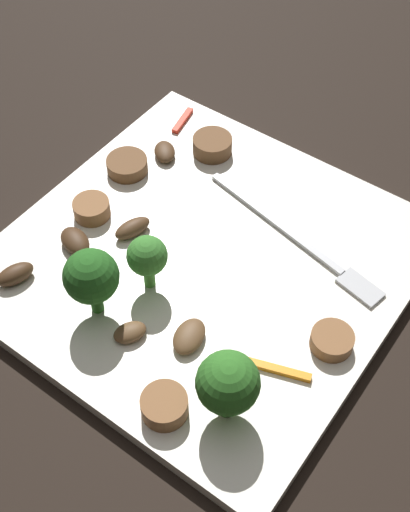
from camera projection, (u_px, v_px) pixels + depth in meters
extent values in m
plane|color=black|center=(205.00, 266.00, 0.54)|extent=(1.40, 1.40, 0.00)
cube|color=white|center=(205.00, 261.00, 0.54)|extent=(0.30, 0.30, 0.01)
cube|color=silver|center=(275.00, 222.00, 0.55)|extent=(0.14, 0.03, 0.00)
cube|color=silver|center=(360.00, 287.00, 0.51)|extent=(0.04, 0.02, 0.00)
cylinder|color=#408630|center=(149.00, 273.00, 0.50)|extent=(0.01, 0.01, 0.03)
sphere|color=#387A2D|center=(147.00, 256.00, 0.49)|extent=(0.03, 0.03, 0.03)
cylinder|color=#347525|center=(227.00, 401.00, 0.44)|extent=(0.01, 0.01, 0.03)
sphere|color=#2D6B23|center=(228.00, 383.00, 0.42)|extent=(0.04, 0.04, 0.04)
cylinder|color=#296420|center=(96.00, 297.00, 0.49)|extent=(0.01, 0.01, 0.03)
sphere|color=#235B1E|center=(91.00, 276.00, 0.47)|extent=(0.04, 0.04, 0.04)
cylinder|color=brown|center=(212.00, 145.00, 0.60)|extent=(0.05, 0.05, 0.02)
cylinder|color=brown|center=(164.00, 406.00, 0.44)|extent=(0.04, 0.04, 0.02)
cylinder|color=brown|center=(332.00, 340.00, 0.47)|extent=(0.04, 0.04, 0.01)
cylinder|color=brown|center=(127.00, 165.00, 0.59)|extent=(0.05, 0.05, 0.01)
cylinder|color=brown|center=(92.00, 209.00, 0.55)|extent=(0.04, 0.04, 0.01)
ellipsoid|color=#422B19|center=(15.00, 274.00, 0.51)|extent=(0.02, 0.03, 0.01)
ellipsoid|color=#422B19|center=(75.00, 241.00, 0.53)|extent=(0.04, 0.03, 0.01)
ellipsoid|color=#4C331E|center=(165.00, 152.00, 0.60)|extent=(0.03, 0.03, 0.01)
ellipsoid|color=brown|center=(135.00, 336.00, 0.48)|extent=(0.03, 0.03, 0.01)
ellipsoid|color=#4C331E|center=(132.00, 228.00, 0.54)|extent=(0.02, 0.03, 0.01)
ellipsoid|color=brown|center=(189.00, 336.00, 0.48)|extent=(0.03, 0.04, 0.01)
cube|color=orange|center=(275.00, 369.00, 0.46)|extent=(0.05, 0.02, 0.00)
cube|color=red|center=(183.00, 120.00, 0.63)|extent=(0.01, 0.04, 0.00)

